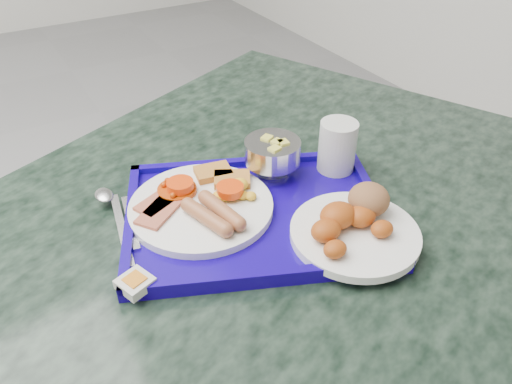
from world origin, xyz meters
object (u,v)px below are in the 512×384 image
bread_plate (355,224)px  juice_cup (337,145)px  fruit_bowl (272,152)px  tray (256,215)px  table (237,315)px  main_plate (203,202)px

bread_plate → juice_cup: bearing=61.5°
fruit_bowl → juice_cup: 0.11m
tray → bread_plate: bread_plate is taller
table → bread_plate: (0.14, -0.11, 0.23)m
juice_cup → bread_plate: bearing=-118.5°
tray → juice_cup: juice_cup is taller
juice_cup → main_plate: bearing=177.0°
tray → bread_plate: (0.10, -0.12, 0.02)m
fruit_bowl → juice_cup: size_ratio=1.06×
tray → fruit_bowl: 0.12m
tray → fruit_bowl: fruit_bowl is taller
table → juice_cup: 0.35m
main_plate → fruit_bowl: (0.14, 0.03, 0.03)m
main_plate → juice_cup: 0.25m
table → fruit_bowl: bearing=34.8°
bread_plate → juice_cup: 0.18m
tray → main_plate: (-0.07, 0.05, 0.02)m
tray → fruit_bowl: (0.08, 0.08, 0.05)m
table → bread_plate: bearing=-39.2°
table → bread_plate: bread_plate is taller
tray → fruit_bowl: bearing=45.5°
bread_plate → table: bearing=140.8°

